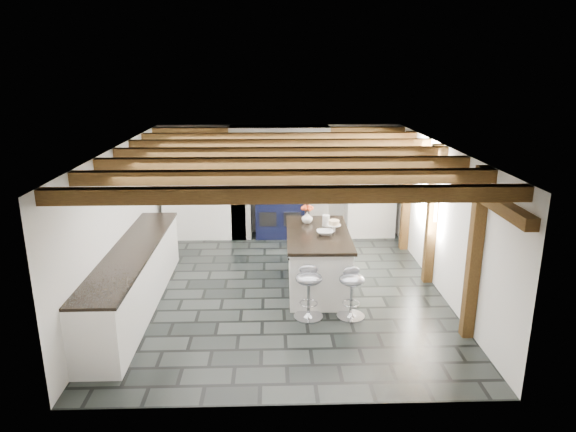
{
  "coord_description": "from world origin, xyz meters",
  "views": [
    {
      "loc": [
        -0.16,
        -7.66,
        3.47
      ],
      "look_at": [
        0.1,
        0.4,
        1.1
      ],
      "focal_mm": 32.0,
      "sensor_mm": 36.0,
      "label": 1
    }
  ],
  "objects_px": {
    "range_cooker": "(280,214)",
    "bar_stool_far": "(309,286)",
    "bar_stool_near": "(351,287)",
    "kitchen_island": "(318,259)"
  },
  "relations": [
    {
      "from": "bar_stool_near",
      "to": "bar_stool_far",
      "type": "height_order",
      "value": "bar_stool_far"
    },
    {
      "from": "kitchen_island",
      "to": "bar_stool_far",
      "type": "xyz_separation_m",
      "value": [
        -0.22,
        -1.05,
        0.0
      ]
    },
    {
      "from": "range_cooker",
      "to": "bar_stool_near",
      "type": "xyz_separation_m",
      "value": [
        0.95,
        -3.71,
        -0.0
      ]
    },
    {
      "from": "kitchen_island",
      "to": "bar_stool_far",
      "type": "height_order",
      "value": "kitchen_island"
    },
    {
      "from": "kitchen_island",
      "to": "bar_stool_near",
      "type": "relative_size",
      "value": 2.56
    },
    {
      "from": "range_cooker",
      "to": "bar_stool_far",
      "type": "height_order",
      "value": "range_cooker"
    },
    {
      "from": "range_cooker",
      "to": "bar_stool_near",
      "type": "distance_m",
      "value": 3.83
    },
    {
      "from": "range_cooker",
      "to": "kitchen_island",
      "type": "height_order",
      "value": "kitchen_island"
    },
    {
      "from": "kitchen_island",
      "to": "range_cooker",
      "type": "bearing_deg",
      "value": 103.28
    },
    {
      "from": "bar_stool_near",
      "to": "bar_stool_far",
      "type": "bearing_deg",
      "value": 168.54
    }
  ]
}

